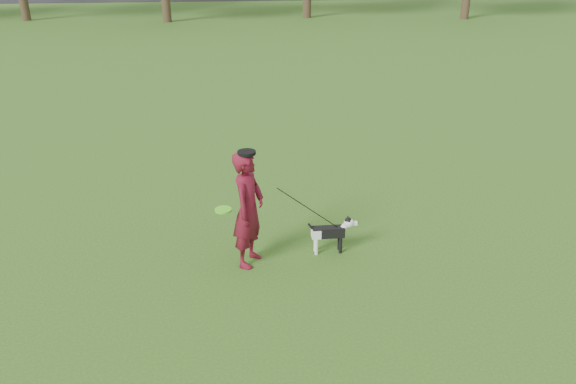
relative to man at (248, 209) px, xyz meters
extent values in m
plane|color=#285116|center=(0.64, 0.53, -0.84)|extent=(120.00, 120.00, 0.00)
imported|color=#510B1D|center=(0.00, 0.00, 0.00)|extent=(0.62, 0.73, 1.69)
cube|color=black|center=(1.16, 0.16, -0.51)|extent=(0.47, 0.15, 0.15)
cube|color=white|center=(0.98, 0.16, -0.52)|extent=(0.13, 0.15, 0.14)
cylinder|color=white|center=(0.98, 0.11, -0.71)|extent=(0.05, 0.05, 0.26)
cylinder|color=white|center=(0.98, 0.21, -0.71)|extent=(0.05, 0.05, 0.26)
cylinder|color=black|center=(1.34, 0.11, -0.71)|extent=(0.05, 0.05, 0.26)
cylinder|color=black|center=(1.34, 0.21, -0.71)|extent=(0.05, 0.05, 0.26)
cylinder|color=white|center=(1.37, 0.16, -0.47)|extent=(0.16, 0.09, 0.17)
sphere|color=white|center=(1.46, 0.16, -0.37)|extent=(0.15, 0.15, 0.15)
sphere|color=black|center=(1.45, 0.16, -0.34)|extent=(0.11, 0.11, 0.11)
cube|color=white|center=(1.53, 0.16, -0.39)|extent=(0.09, 0.06, 0.05)
sphere|color=black|center=(1.59, 0.16, -0.39)|extent=(0.03, 0.03, 0.03)
cone|color=black|center=(1.45, 0.12, -0.30)|extent=(0.05, 0.05, 0.06)
cone|color=black|center=(1.45, 0.20, -0.30)|extent=(0.05, 0.05, 0.06)
cylinder|color=black|center=(0.93, 0.16, -0.45)|extent=(0.16, 0.03, 0.21)
cylinder|color=black|center=(1.32, 0.16, -0.46)|extent=(0.10, 0.10, 0.02)
cylinder|color=#52E21C|center=(-0.34, -0.10, 0.06)|extent=(0.23, 0.23, 0.02)
cylinder|color=black|center=(0.00, 0.00, 0.83)|extent=(0.25, 0.25, 0.04)
camera|label=1|loc=(-0.22, -6.95, 3.40)|focal=35.00mm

